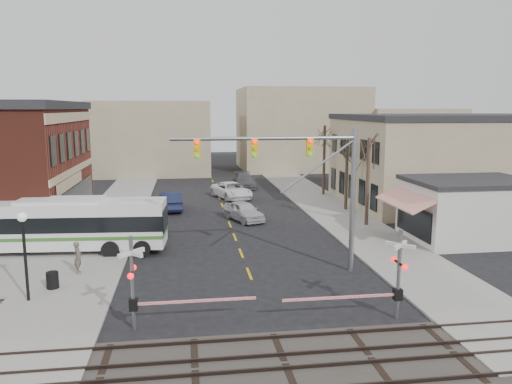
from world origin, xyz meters
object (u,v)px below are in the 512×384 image
car_a (244,211)px  car_b (170,201)px  transit_bus (62,224)px  pedestrian_near (78,257)px  trash_bin (53,280)px  car_d (244,181)px  traffic_signal_mast (305,171)px  rr_crossing_east (389,276)px  street_lamp (24,238)px  rr_crossing_west (143,284)px  pedestrian_far (85,236)px  car_c (232,190)px

car_a → car_b: 7.98m
transit_bus → car_a: 14.54m
transit_bus → pedestrian_near: (1.82, -4.62, -0.85)m
trash_bin → car_d: 34.19m
traffic_signal_mast → car_d: bearing=89.4°
traffic_signal_mast → rr_crossing_east: size_ratio=1.79×
trash_bin → street_lamp: bearing=-115.4°
rr_crossing_west → pedestrian_near: size_ratio=3.14×
traffic_signal_mast → car_b: traffic_signal_mast is taller
rr_crossing_east → car_d: (-1.87, 37.09, -1.16)m
rr_crossing_east → street_lamp: 16.62m
pedestrian_near → pedestrian_far: 5.26m
car_a → car_c: (-0.03, 10.40, 0.02)m
traffic_signal_mast → pedestrian_far: traffic_signal_mast is taller
car_a → transit_bus: bearing=-170.1°
street_lamp → pedestrian_near: 4.62m
car_d → car_a: bearing=-96.5°
transit_bus → rr_crossing_west: rr_crossing_west is taller
car_c → pedestrian_near: bearing=-133.1°
transit_bus → pedestrian_near: transit_bus is taller
rr_crossing_west → car_c: 30.69m
traffic_signal_mast → trash_bin: bearing=-176.2°
rr_crossing_west → trash_bin: bearing=133.5°
car_b → pedestrian_near: bearing=69.1°
rr_crossing_west → pedestrian_near: (-4.12, 7.45, -0.96)m
rr_crossing_east → car_b: rr_crossing_east is taller
car_a → car_b: (-6.05, 5.20, 0.05)m
trash_bin → car_c: (11.37, 24.79, 0.27)m
car_d → pedestrian_near: bearing=-113.1°
trash_bin → pedestrian_far: pedestrian_far is taller
traffic_signal_mast → rr_crossing_east: bearing=-71.3°
transit_bus → pedestrian_near: bearing=-68.5°
car_a → car_c: size_ratio=0.79×
trash_bin → pedestrian_far: 7.49m
rr_crossing_east → street_lamp: street_lamp is taller
car_b → car_c: 7.96m
street_lamp → car_b: 22.10m
rr_crossing_west → car_b: 24.81m
rr_crossing_west → street_lamp: (-5.65, 3.66, 1.19)m
rr_crossing_west → rr_crossing_east: size_ratio=1.00×
transit_bus → car_d: (14.47, 24.56, -1.06)m
transit_bus → car_a: transit_bus is taller
car_b → pedestrian_far: bearing=60.8°
street_lamp → car_d: bearing=66.7°
transit_bus → car_d: transit_bus is taller
rr_crossing_east → pedestrian_near: (-14.52, 7.92, -0.96)m
car_c → car_d: 6.96m
car_a → rr_crossing_west: bearing=-129.5°
pedestrian_near → rr_crossing_west: bearing=-160.6°
car_b → pedestrian_far: car_b is taller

